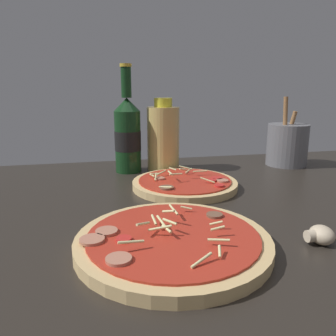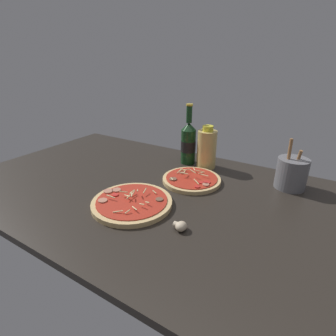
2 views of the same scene
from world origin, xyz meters
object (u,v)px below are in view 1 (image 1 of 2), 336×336
pizza_near (172,241)px  beer_bottle (128,134)px  mushroom_left (320,235)px  pizza_far (185,184)px  oil_bottle (163,138)px  utensil_crock (287,144)px

pizza_near → beer_bottle: (-1.79, 44.67, 9.16)cm
beer_bottle → mushroom_left: bearing=-64.6°
pizza_near → beer_bottle: size_ratio=0.99×
pizza_far → oil_bottle: oil_bottle is taller
oil_bottle → pizza_far: bearing=-85.2°
oil_bottle → pizza_near: bearing=-99.8°
oil_bottle → utensil_crock: bearing=-3.0°
utensil_crock → oil_bottle: bearing=177.0°
utensil_crock → mushroom_left: bearing=-116.3°
mushroom_left → utensil_crock: 51.54cm
pizza_near → oil_bottle: size_ratio=1.43×
pizza_near → mushroom_left: bearing=-9.6°
pizza_far → oil_bottle: bearing=94.8°
beer_bottle → oil_bottle: 9.58cm
pizza_far → utensil_crock: utensil_crock is taller
oil_bottle → mushroom_left: 50.34cm
utensil_crock → beer_bottle: bearing=177.2°
beer_bottle → mushroom_left: 54.10cm
mushroom_left → utensil_crock: (22.73, 46.02, 4.70)cm
utensil_crock → pizza_near: bearing=-135.9°
oil_bottle → mushroom_left: oil_bottle is taller
beer_bottle → pizza_far: bearing=-58.0°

